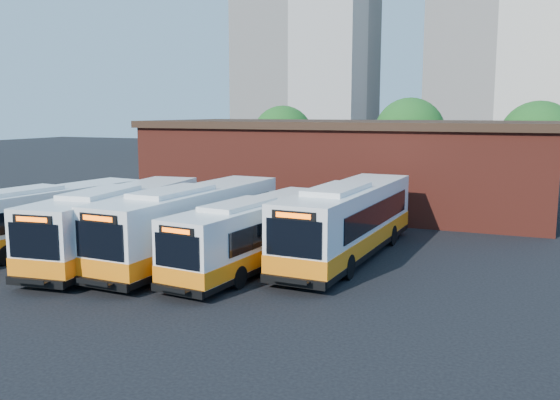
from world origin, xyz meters
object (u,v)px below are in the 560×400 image
at_px(bus_farwest, 46,220).
at_px(bus_midwest, 192,226).
at_px(bus_mideast, 256,236).
at_px(transit_worker, 202,262).
at_px(bus_west, 120,225).
at_px(bus_east, 348,224).

height_order(bus_farwest, bus_midwest, bus_midwest).
distance_m(bus_farwest, bus_mideast, 11.65).
bearing_deg(transit_worker, bus_west, 64.04).
distance_m(bus_farwest, transit_worker, 10.95).
xyz_separation_m(bus_east, transit_worker, (-4.30, -6.61, -0.77)).
bearing_deg(bus_east, bus_midwest, -151.85).
relative_size(bus_farwest, bus_mideast, 1.03).
bearing_deg(transit_worker, bus_midwest, 32.08).
xyz_separation_m(bus_west, bus_mideast, (6.92, 0.80, -0.14)).
relative_size(bus_farwest, bus_east, 0.90).
xyz_separation_m(bus_farwest, bus_mideast, (11.62, 0.80, -0.04)).
bearing_deg(transit_worker, bus_mideast, -20.88).
bearing_deg(bus_farwest, bus_midwest, 13.41).
relative_size(bus_farwest, transit_worker, 6.82).
xyz_separation_m(bus_west, transit_worker, (5.98, -2.38, -0.70)).
bearing_deg(bus_east, bus_mideast, -131.68).
relative_size(bus_mideast, transit_worker, 6.63).
relative_size(bus_west, bus_mideast, 1.10).
bearing_deg(bus_farwest, bus_mideast, 10.42).
bearing_deg(bus_midwest, bus_west, -161.50).
distance_m(bus_farwest, bus_east, 15.56).
distance_m(bus_midwest, bus_mideast, 3.44).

